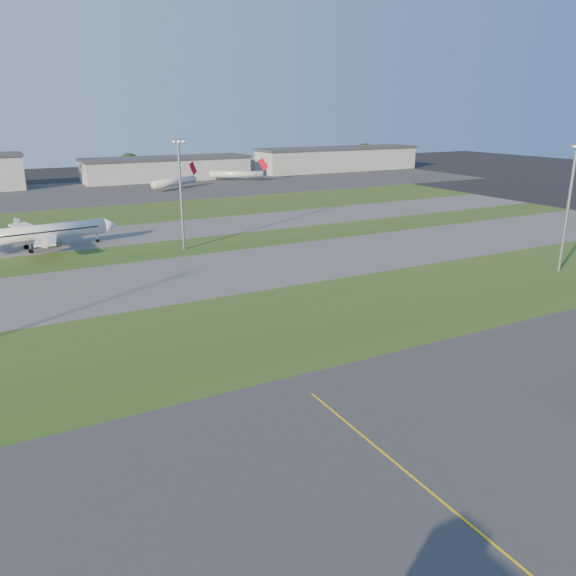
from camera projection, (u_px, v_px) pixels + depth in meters
grass_strip_a at (206, 339)px, 82.24m from camera, size 300.00×34.00×0.01m
taxiway_a at (147, 282)px, 109.99m from camera, size 300.00×32.00×0.01m
grass_strip_b at (120, 255)px, 131.02m from camera, size 300.00×18.00×0.01m
taxiway_b at (101, 237)px, 149.52m from camera, size 300.00×26.00×0.01m
grass_strip_c at (81, 218)px, 177.28m from camera, size 300.00×40.00×0.01m
apron_far at (57, 194)px, 227.74m from camera, size 400.00×80.00×0.01m
yellow_line at (522, 568)px, 40.76m from camera, size 0.25×60.00×0.02m
airliner_taxiing at (40, 233)px, 134.66m from camera, size 37.02×31.24×11.58m
mini_jet_near at (175, 182)px, 242.29m from camera, size 25.18×16.62×9.48m
mini_jet_far at (237, 174)px, 272.56m from camera, size 25.88×15.35×9.48m
light_mast_centre at (181, 188)px, 131.69m from camera, size 3.20×0.70×25.80m
light_mast_east at (569, 200)px, 113.02m from camera, size 3.20×0.70×25.80m
hangar_east at (167, 168)px, 276.12m from camera, size 81.60×23.00×11.20m
hangar_far_east at (338, 159)px, 320.95m from camera, size 96.90×23.00×13.20m
tree_mid_east at (130, 165)px, 280.77m from camera, size 11.55×11.55×12.60m
tree_east at (266, 161)px, 313.13m from camera, size 10.45×10.45×11.40m
tree_far_east at (364, 154)px, 347.70m from camera, size 12.65×12.65×13.80m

